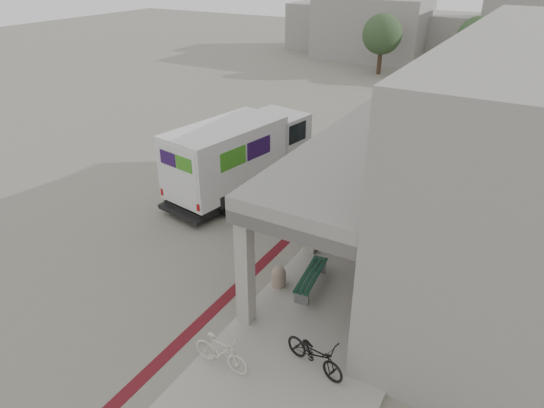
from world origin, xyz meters
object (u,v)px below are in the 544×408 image
Objects in this scene: utility_cabinet at (385,283)px; fedex_truck at (242,154)px; bicycle_black at (315,353)px; bench at (311,278)px; bicycle_cream at (221,352)px.

fedex_truck is at bearing 139.25° from utility_cabinet.
bicycle_black is at bearing -37.64° from fedex_truck.
bicycle_black is at bearing -111.34° from utility_cabinet.
bicycle_black reaches higher than bench.
utility_cabinet is 5.24m from bicycle_cream.
utility_cabinet is at bearing -27.65° from bicycle_cream.
bicycle_cream is at bearing -131.01° from utility_cabinet.
bicycle_cream reaches higher than bicycle_black.
bench is 3.19m from bicycle_black.
bench is at bearing -6.18° from bicycle_cream.
utility_cabinet reaches higher than bicycle_black.
utility_cabinet is at bearing 6.45° from bicycle_black.
bicycle_cream is (-1.95, -1.09, 0.01)m from bicycle_black.
bicycle_black is 2.24m from bicycle_cream.
bicycle_black is 1.11× the size of bicycle_cream.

